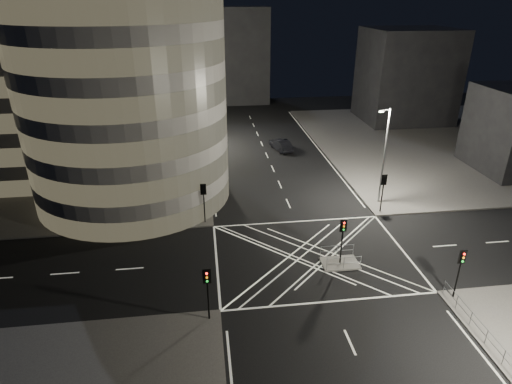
{
  "coord_description": "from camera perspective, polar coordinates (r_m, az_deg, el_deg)",
  "views": [
    {
      "loc": [
        -8.56,
        -29.66,
        20.09
      ],
      "look_at": [
        -3.84,
        6.88,
        3.0
      ],
      "focal_mm": 30.0,
      "sensor_mm": 36.0,
      "label": 1
    }
  ],
  "objects": [
    {
      "name": "sidewalk_far_left",
      "position": [
        63.48,
        -25.76,
        3.96
      ],
      "size": [
        42.0,
        42.0,
        0.15
      ],
      "primitive_type": "cube",
      "color": "#4E4C49",
      "rests_on": "ground"
    },
    {
      "name": "traffic_signal_fr",
      "position": [
        43.89,
        16.62,
        0.74
      ],
      "size": [
        0.55,
        0.22,
        4.0
      ],
      "color": "black",
      "rests_on": "sidewalk_far_right"
    },
    {
      "name": "tree_c",
      "position": [
        52.93,
        -9.23,
        7.86
      ],
      "size": [
        4.46,
        4.46,
        7.31
      ],
      "color": "black",
      "rests_on": "sidewalk_far_left"
    },
    {
      "name": "sidewalk_far_right",
      "position": [
        70.87,
        25.19,
        6.08
      ],
      "size": [
        42.0,
        42.0,
        0.15
      ],
      "primitive_type": "cube",
      "color": "#4E4C49",
      "rests_on": "ground"
    },
    {
      "name": "sedan",
      "position": [
        60.82,
        3.34,
        6.33
      ],
      "size": [
        2.84,
        5.04,
        1.57
      ],
      "primitive_type": "imported",
      "rotation": [
        0.0,
        0.0,
        3.4
      ],
      "color": "black",
      "rests_on": "ground"
    },
    {
      "name": "office_block_rear",
      "position": [
        73.46,
        -18.65,
        16.67
      ],
      "size": [
        24.0,
        16.0,
        22.0
      ],
      "primitive_type": "cube",
      "color": "gray",
      "rests_on": "sidewalk_far_left"
    },
    {
      "name": "railing_near_right",
      "position": [
        31.09,
        29.23,
        -17.54
      ],
      "size": [
        0.06,
        11.7,
        1.1
      ],
      "primitive_type": "cube",
      "color": "slate",
      "rests_on": "sidewalk_near_right"
    },
    {
      "name": "street_lamp_right_far",
      "position": [
        45.06,
        16.7,
        4.97
      ],
      "size": [
        1.25,
        0.25,
        10.0
      ],
      "color": "slate",
      "rests_on": "sidewalk_far_right"
    },
    {
      "name": "tree_e",
      "position": [
        64.63,
        -9.0,
        10.52
      ],
      "size": [
        3.59,
        3.59,
        6.31
      ],
      "color": "black",
      "rests_on": "sidewalk_far_left"
    },
    {
      "name": "traffic_signal_nl",
      "position": [
        28.6,
        -6.5,
        -12.22
      ],
      "size": [
        0.55,
        0.22,
        4.0
      ],
      "color": "black",
      "rests_on": "sidewalk_near_left"
    },
    {
      "name": "ground",
      "position": [
        36.83,
        7.4,
        -8.41
      ],
      "size": [
        120.0,
        120.0,
        0.0
      ],
      "primitive_type": "plane",
      "color": "black",
      "rests_on": "ground"
    },
    {
      "name": "tree_a",
      "position": [
        41.88,
        -9.45,
        2.12
      ],
      "size": [
        3.87,
        3.87,
        6.21
      ],
      "color": "black",
      "rests_on": "sidewalk_far_left"
    },
    {
      "name": "traffic_signal_island",
      "position": [
        34.64,
        11.49,
        -5.4
      ],
      "size": [
        0.55,
        0.22,
        4.0
      ],
      "color": "black",
      "rests_on": "central_island"
    },
    {
      "name": "street_lamp_left_far",
      "position": [
        61.42,
        -8.11,
        10.94
      ],
      "size": [
        1.25,
        0.25,
        10.0
      ],
      "color": "slate",
      "rests_on": "sidewalk_far_left"
    },
    {
      "name": "building_far_end",
      "position": [
        88.48,
        -4.56,
        17.61
      ],
      "size": [
        18.0,
        8.0,
        18.0
      ],
      "primitive_type": "cube",
      "color": "black",
      "rests_on": "ground"
    },
    {
      "name": "traffic_signal_nr",
      "position": [
        33.45,
        25.61,
        -8.78
      ],
      "size": [
        0.55,
        0.22,
        4.0
      ],
      "color": "black",
      "rests_on": "sidewalk_near_right"
    },
    {
      "name": "building_right_far",
      "position": [
        78.75,
        19.42,
        14.45
      ],
      "size": [
        14.0,
        12.0,
        15.0
      ],
      "primitive_type": "cube",
      "color": "black",
      "rests_on": "sidewalk_far_right"
    },
    {
      "name": "tree_d",
      "position": [
        58.5,
        -9.17,
        10.29
      ],
      "size": [
        5.2,
        5.2,
        8.51
      ],
      "color": "black",
      "rests_on": "sidewalk_far_left"
    },
    {
      "name": "office_tower_curved",
      "position": [
        50.46,
        -21.98,
        14.69
      ],
      "size": [
        30.0,
        29.0,
        27.2
      ],
      "color": "gray",
      "rests_on": "sidewalk_far_left"
    },
    {
      "name": "street_lamp_left_near",
      "position": [
        44.14,
        -8.11,
        5.38
      ],
      "size": [
        1.25,
        0.25,
        10.0
      ],
      "color": "slate",
      "rests_on": "sidewalk_far_left"
    },
    {
      "name": "traffic_signal_fl",
      "position": [
        40.31,
        -6.99,
        -0.54
      ],
      "size": [
        0.55,
        0.22,
        4.0
      ],
      "color": "black",
      "rests_on": "sidewalk_far_left"
    },
    {
      "name": "railing_island_north",
      "position": [
        36.5,
        10.76,
        -7.7
      ],
      "size": [
        2.8,
        0.06,
        1.1
      ],
      "primitive_type": "cube",
      "color": "slate",
      "rests_on": "central_island"
    },
    {
      "name": "railing_island_south",
      "position": [
        35.08,
        11.63,
        -9.26
      ],
      "size": [
        2.8,
        0.06,
        1.1
      ],
      "primitive_type": "cube",
      "color": "slate",
      "rests_on": "central_island"
    },
    {
      "name": "tree_b",
      "position": [
        47.08,
        -9.4,
        6.26
      ],
      "size": [
        4.82,
        4.82,
        7.95
      ],
      "color": "black",
      "rests_on": "sidewalk_far_left"
    },
    {
      "name": "central_island",
      "position": [
        36.13,
        11.11,
        -9.29
      ],
      "size": [
        3.0,
        2.0,
        0.15
      ],
      "primitive_type": "cube",
      "color": "slate",
      "rests_on": "ground"
    }
  ]
}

